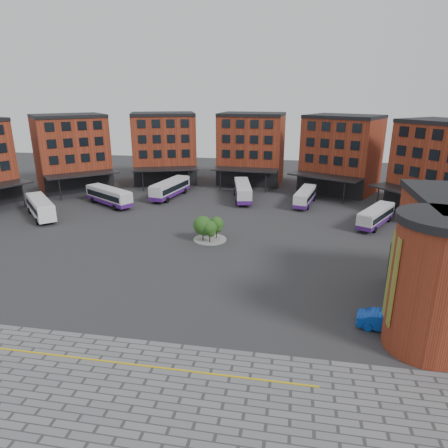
% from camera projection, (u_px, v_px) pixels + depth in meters
% --- Properties ---
extents(ground, '(160.00, 160.00, 0.00)m').
position_uv_depth(ground, '(168.00, 278.00, 42.11)').
color(ground, '#28282B').
rests_on(ground, ground).
extents(yellow_line, '(26.00, 0.15, 0.02)m').
position_uv_depth(yellow_line, '(135.00, 365.00, 28.69)').
color(yellow_line, gold).
rests_on(yellow_line, paving_zone).
extents(main_building, '(94.14, 42.48, 14.60)m').
position_uv_depth(main_building, '(203.00, 155.00, 76.38)').
color(main_building, maroon).
rests_on(main_building, ground).
extents(tree_island, '(4.40, 4.40, 3.42)m').
position_uv_depth(tree_island, '(208.00, 227.00, 52.02)').
color(tree_island, gray).
rests_on(tree_island, ground).
extents(bus_a, '(9.16, 9.43, 3.03)m').
position_uv_depth(bus_a, '(40.00, 206.00, 61.91)').
color(bus_a, white).
rests_on(bus_a, ground).
extents(bus_b, '(10.43, 7.91, 3.04)m').
position_uv_depth(bus_b, '(109.00, 196.00, 68.65)').
color(bus_b, silver).
rests_on(bus_b, ground).
extents(bus_c, '(4.63, 11.57, 3.18)m').
position_uv_depth(bus_c, '(170.00, 188.00, 73.84)').
color(bus_c, silver).
rests_on(bus_c, ground).
extents(bus_d, '(4.69, 11.53, 3.17)m').
position_uv_depth(bus_d, '(243.00, 191.00, 72.06)').
color(bus_d, silver).
rests_on(bus_d, ground).
extents(bus_e, '(4.14, 10.02, 2.75)m').
position_uv_depth(bus_e, '(305.00, 196.00, 69.02)').
color(bus_e, silver).
rests_on(bus_e, ground).
extents(bus_f, '(6.68, 9.61, 2.74)m').
position_uv_depth(bus_f, '(376.00, 216.00, 58.12)').
color(bus_f, silver).
rests_on(bus_f, ground).
extents(blue_car, '(4.96, 2.49, 1.56)m').
position_uv_depth(blue_car, '(387.00, 322.00, 32.66)').
color(blue_car, '#0D3DAC').
rests_on(blue_car, ground).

